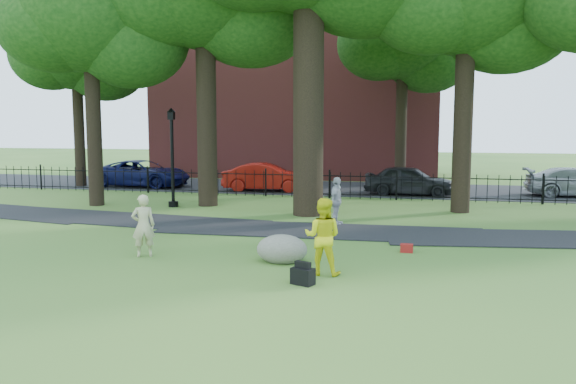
% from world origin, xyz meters
% --- Properties ---
extents(ground, '(120.00, 120.00, 0.00)m').
position_xyz_m(ground, '(0.00, 0.00, 0.00)').
color(ground, '#2E5B20').
rests_on(ground, ground).
extents(footpath, '(36.07, 3.85, 0.03)m').
position_xyz_m(footpath, '(1.00, 3.90, 0.00)').
color(footpath, black).
rests_on(footpath, ground).
extents(street, '(80.00, 7.00, 0.02)m').
position_xyz_m(street, '(0.00, 16.00, 0.00)').
color(street, black).
rests_on(street, ground).
extents(iron_fence, '(44.00, 0.04, 1.20)m').
position_xyz_m(iron_fence, '(0.00, 12.00, 0.60)').
color(iron_fence, black).
rests_on(iron_fence, ground).
extents(brick_building, '(18.00, 8.00, 12.00)m').
position_xyz_m(brick_building, '(-4.00, 24.00, 6.00)').
color(brick_building, maroon).
rests_on(brick_building, ground).
extents(woman, '(0.68, 0.62, 1.57)m').
position_xyz_m(woman, '(-2.72, -0.45, 0.78)').
color(woman, tan).
rests_on(woman, ground).
extents(man, '(0.85, 0.67, 1.70)m').
position_xyz_m(man, '(1.93, -1.12, 0.85)').
color(man, yellow).
rests_on(man, ground).
extents(pedestrian, '(0.52, 0.98, 1.59)m').
position_xyz_m(pedestrian, '(1.32, 5.17, 0.79)').
color(pedestrian, '#9F9FA3').
rests_on(pedestrian, ground).
extents(boulder, '(1.28, 0.99, 0.72)m').
position_xyz_m(boulder, '(0.79, -0.21, 0.36)').
color(boulder, '#615B51').
rests_on(boulder, ground).
extents(lamppost, '(0.39, 0.39, 3.98)m').
position_xyz_m(lamppost, '(-5.73, 7.81, 1.95)').
color(lamppost, black).
rests_on(lamppost, ground).
extents(backpack, '(0.53, 0.44, 0.34)m').
position_xyz_m(backpack, '(1.67, -2.00, 0.17)').
color(backpack, black).
rests_on(backpack, ground).
extents(red_bag, '(0.33, 0.21, 0.22)m').
position_xyz_m(red_bag, '(3.69, 1.51, 0.11)').
color(red_bag, maroon).
rests_on(red_bag, ground).
extents(red_sedan, '(4.43, 1.90, 1.42)m').
position_xyz_m(red_sedan, '(-3.49, 13.92, 0.71)').
color(red_sedan, maroon).
rests_on(red_sedan, ground).
extents(navy_van, '(5.33, 2.77, 1.43)m').
position_xyz_m(navy_van, '(-10.57, 14.47, 0.72)').
color(navy_van, '#0C103D').
rests_on(navy_van, ground).
extents(grey_car, '(4.27, 1.96, 1.42)m').
position_xyz_m(grey_car, '(3.51, 13.86, 0.71)').
color(grey_car, black).
rests_on(grey_car, ground).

